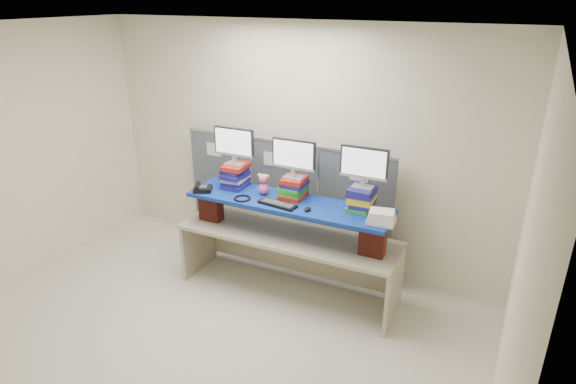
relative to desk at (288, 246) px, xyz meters
The scene contains 18 objects.
room 1.51m from the desk, 105.73° to the right, with size 5.00×4.00×2.80m.
cubicle_partition 0.69m from the desk, 121.13° to the left, with size 2.60×0.06×1.53m.
desk is the anchor object (origin of this frame).
brick_pier_left 0.97m from the desk, behind, with size 0.24×0.13×0.33m, color maroon.
brick_pier_right 0.97m from the desk, ahead, with size 0.24×0.13×0.33m, color maroon.
blue_board 0.50m from the desk, ahead, with size 2.14×0.54×0.04m, color #080967.
book_stack_left 0.95m from the desk, behind, with size 0.27×0.32×0.26m.
book_stack_center 0.63m from the desk, 89.42° to the left, with size 0.26×0.31×0.22m.
book_stack_right 0.98m from the desk, 11.62° to the left, with size 0.26×0.31×0.23m.
monitor_left 1.22m from the desk, behind, with size 0.47×0.14×0.40m.
monitor_center 0.97m from the desk, 88.46° to the left, with size 0.47×0.14×0.40m.
monitor_right 1.23m from the desk, 11.40° to the left, with size 0.47×0.14×0.40m.
keyboard 0.55m from the desk, 108.79° to the right, with size 0.42×0.17×0.03m.
mouse 0.61m from the desk, 23.50° to the right, with size 0.06×0.10×0.03m, color black.
desk_phone 1.10m from the desk, 168.94° to the right, with size 0.24×0.24×0.08m.
headset 0.71m from the desk, 158.54° to the right, with size 0.18×0.18×0.02m, color black.
plush_toy 0.71m from the desk, behind, with size 0.14×0.10×0.23m.
binder_stack 1.15m from the desk, ahead, with size 0.28×0.23×0.12m.
Camera 1 is at (2.41, -2.77, 3.05)m, focal length 30.00 mm.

